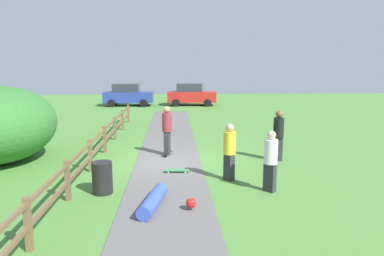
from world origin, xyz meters
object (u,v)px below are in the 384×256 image
skateboard_loose (177,170)px  bystander_white (271,158)px  trash_bin (102,178)px  parked_car_blue (128,95)px  skater_riding (167,128)px  parked_car_red (191,94)px  bystander_yellow (229,149)px  bystander_black (278,133)px  skater_fallen (156,201)px

skateboard_loose → bystander_white: bystander_white is taller
trash_bin → parked_car_blue: 21.36m
skater_riding → parked_car_red: size_ratio=0.45×
bystander_yellow → parked_car_red: size_ratio=0.41×
skater_riding → parked_car_blue: (-3.63, 17.21, -0.15)m
trash_bin → bystander_black: 6.65m
parked_car_red → parked_car_blue: same height
skater_riding → bystander_white: skater_riding is taller
skateboard_loose → bystander_black: (3.77, 1.32, 0.96)m
bystander_white → bystander_black: bearing=69.7°
bystander_yellow → bystander_white: bearing=-47.0°
skater_fallen → parked_car_red: parked_car_red is taller
bystander_white → skateboard_loose: bearing=144.2°
skater_fallen → bystander_black: (4.33, 4.22, 0.85)m
bystander_yellow → bystander_black: 3.03m
skateboard_loose → bystander_yellow: (1.61, -0.81, 0.90)m
skater_fallen → bystander_black: size_ratio=0.91×
skater_fallen → parked_car_red: size_ratio=0.40×
bystander_black → parked_car_blue: parked_car_blue is taller
skateboard_loose → bystander_yellow: bystander_yellow is taller
skater_fallen → bystander_yellow: bystander_yellow is taller
skater_fallen → bystander_white: (3.16, 1.04, 0.77)m
skater_riding → bystander_yellow: 3.69m
skateboard_loose → bystander_black: bystander_black is taller
skater_fallen → parked_car_red: (2.06, 22.43, 0.76)m
skater_riding → bystander_black: bearing=-13.6°
bystander_black → bystander_white: bearing=-110.3°
bystander_white → skater_riding: bearing=125.2°
trash_bin → bystander_white: bearing=-1.4°
trash_bin → bystander_black: bearing=27.6°
parked_car_red → skateboard_loose: bearing=-94.4°
skater_fallen → skateboard_loose: 2.96m
bystander_yellow → skater_riding: bearing=122.1°
skateboard_loose → bystander_black: 4.11m
bystander_white → bystander_yellow: (-0.99, 1.06, 0.02)m
skater_fallen → parked_car_red: 22.53m
skateboard_loose → parked_car_blue: bearing=101.5°
trash_bin → skater_fallen: 1.93m
bystander_white → parked_car_red: size_ratio=0.41×
trash_bin → skater_riding: 4.47m
skater_riding → skater_fallen: (-0.21, -5.22, -0.91)m
skateboard_loose → parked_car_blue: parked_car_blue is taller
skater_riding → parked_car_blue: skater_riding is taller
skater_riding → bystander_yellow: skater_riding is taller
bystander_black → bystander_yellow: bearing=-135.5°
bystander_black → skater_fallen: bearing=-135.7°
bystander_yellow → parked_car_blue: (-5.59, 20.33, -0.03)m
parked_car_red → trash_bin: bearing=-99.6°
trash_bin → skater_fallen: bearing=-37.0°
skater_riding → bystander_white: size_ratio=1.10×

